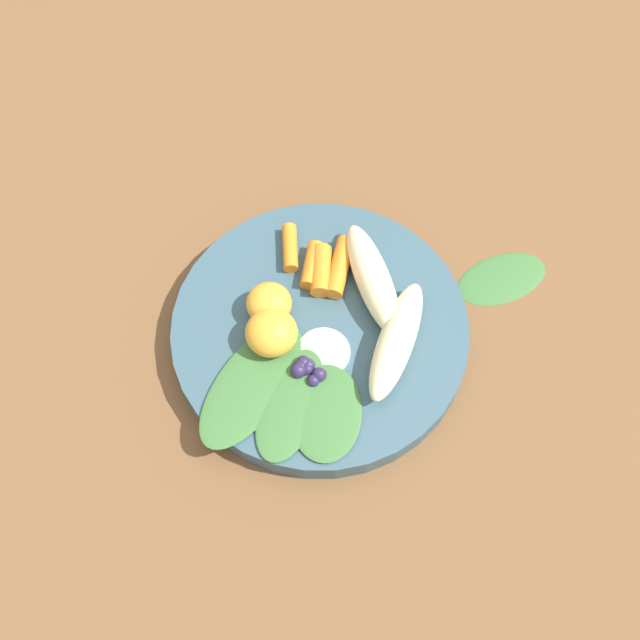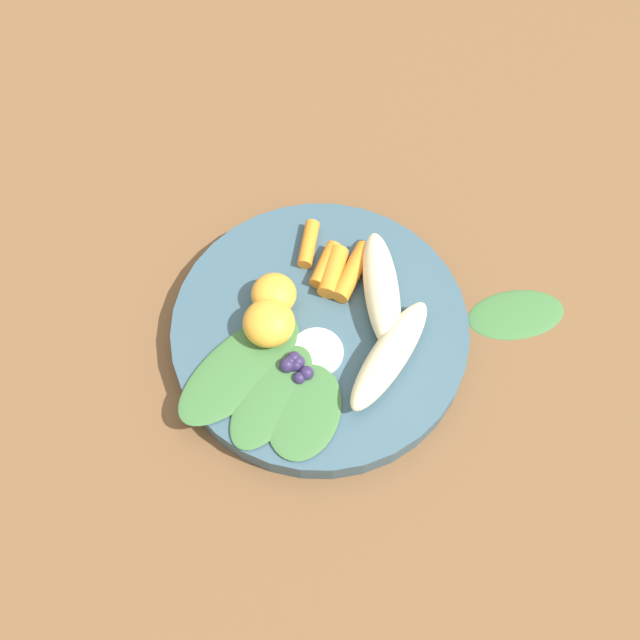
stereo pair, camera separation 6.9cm
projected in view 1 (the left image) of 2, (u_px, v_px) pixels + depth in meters
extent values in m
plane|color=brown|center=(320.00, 337.00, 0.73)|extent=(2.40, 2.40, 0.00)
cylinder|color=#385666|center=(320.00, 331.00, 0.71)|extent=(0.27, 0.27, 0.03)
ellipsoid|color=beige|center=(373.00, 279.00, 0.71)|extent=(0.11, 0.11, 0.03)
ellipsoid|color=beige|center=(396.00, 341.00, 0.68)|extent=(0.05, 0.13, 0.03)
ellipsoid|color=#F4A833|center=(271.00, 333.00, 0.68)|extent=(0.05, 0.05, 0.04)
ellipsoid|color=#F4A833|center=(269.00, 303.00, 0.70)|extent=(0.04, 0.04, 0.03)
cylinder|color=orange|center=(340.00, 267.00, 0.72)|extent=(0.03, 0.06, 0.02)
cylinder|color=orange|center=(321.00, 270.00, 0.72)|extent=(0.04, 0.05, 0.02)
cylinder|color=orange|center=(312.00, 265.00, 0.72)|extent=(0.03, 0.05, 0.02)
cylinder|color=orange|center=(290.00, 248.00, 0.73)|extent=(0.04, 0.05, 0.01)
sphere|color=#2D234C|center=(319.00, 374.00, 0.67)|extent=(0.01, 0.01, 0.01)
sphere|color=#2D234C|center=(305.00, 371.00, 0.68)|extent=(0.01, 0.01, 0.01)
sphere|color=#2D234C|center=(303.00, 363.00, 0.68)|extent=(0.01, 0.01, 0.01)
sphere|color=#2D234C|center=(308.00, 365.00, 0.68)|extent=(0.01, 0.01, 0.01)
sphere|color=#2D234C|center=(298.00, 371.00, 0.67)|extent=(0.01, 0.01, 0.01)
sphere|color=#2D234C|center=(307.00, 369.00, 0.68)|extent=(0.01, 0.01, 0.01)
sphere|color=#2D234C|center=(313.00, 381.00, 0.67)|extent=(0.01, 0.01, 0.01)
sphere|color=#2D234C|center=(300.00, 367.00, 0.68)|extent=(0.01, 0.01, 0.01)
cylinder|color=white|center=(323.00, 352.00, 0.69)|extent=(0.05, 0.05, 0.00)
ellipsoid|color=#3D7038|center=(252.00, 383.00, 0.67)|extent=(0.07, 0.14, 0.00)
ellipsoid|color=#3D7038|center=(291.00, 404.00, 0.66)|extent=(0.07, 0.12, 0.00)
ellipsoid|color=#3D7038|center=(326.00, 412.00, 0.66)|extent=(0.10, 0.11, 0.00)
ellipsoid|color=#3D7038|center=(502.00, 278.00, 0.75)|extent=(0.10, 0.11, 0.01)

